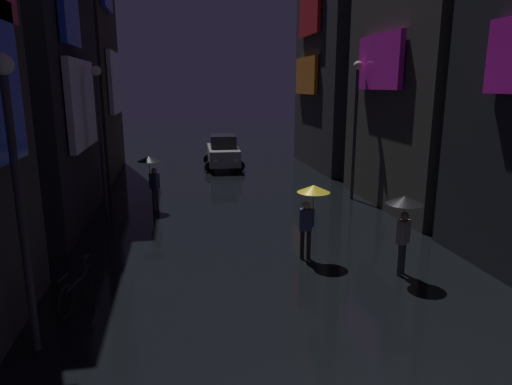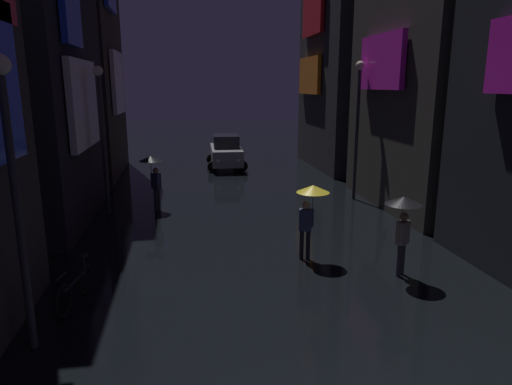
{
  "view_description": "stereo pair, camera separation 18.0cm",
  "coord_description": "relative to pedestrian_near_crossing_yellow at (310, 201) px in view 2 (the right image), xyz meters",
  "views": [
    {
      "loc": [
        -2.31,
        -4.05,
        4.76
      ],
      "look_at": [
        0.0,
        9.13,
        1.59
      ],
      "focal_mm": 32.0,
      "sensor_mm": 36.0,
      "label": 1
    },
    {
      "loc": [
        -2.13,
        -4.08,
        4.76
      ],
      "look_at": [
        0.0,
        9.13,
        1.59
      ],
      "focal_mm": 32.0,
      "sensor_mm": 36.0,
      "label": 2
    }
  ],
  "objects": [
    {
      "name": "pedestrian_near_crossing_yellow",
      "position": [
        0.0,
        0.0,
        0.0
      ],
      "size": [
        0.9,
        0.9,
        2.12
      ],
      "color": "black",
      "rests_on": "ground"
    },
    {
      "name": "streetlamp_right_far",
      "position": [
        3.75,
        6.38,
        1.88
      ],
      "size": [
        0.36,
        0.36,
        5.69
      ],
      "color": "#2D2D33",
      "rests_on": "ground"
    },
    {
      "name": "bicycle_parked_at_storefront",
      "position": [
        -5.84,
        -1.78,
        -1.28
      ],
      "size": [
        0.43,
        1.79,
        0.96
      ],
      "color": "black",
      "rests_on": "ground"
    },
    {
      "name": "car_distant",
      "position": [
        -0.89,
        14.79,
        -0.74
      ],
      "size": [
        2.36,
        4.2,
        1.92
      ],
      "color": "#99999E",
      "rests_on": "ground"
    },
    {
      "name": "building_left_mid",
      "position": [
        -8.72,
        5.5,
        4.51
      ],
      "size": [
        4.25,
        8.08,
        12.34
      ],
      "color": "black",
      "rests_on": "ground"
    },
    {
      "name": "building_left_far",
      "position": [
        -8.73,
        13.98,
        7.11
      ],
      "size": [
        4.25,
        7.05,
        17.56
      ],
      "color": "#2D2826",
      "rests_on": "ground"
    },
    {
      "name": "pedestrian_far_right_black",
      "position": [
        -4.55,
        6.0,
        0.0
      ],
      "size": [
        0.9,
        0.9,
        2.12
      ],
      "color": "#2D2D38",
      "rests_on": "ground"
    },
    {
      "name": "streetlamp_left_near",
      "position": [
        -6.25,
        -3.46,
        1.64
      ],
      "size": [
        0.36,
        0.36,
        5.26
      ],
      "color": "#2D2D33",
      "rests_on": "ground"
    },
    {
      "name": "pedestrian_midstreet_left_black",
      "position": [
        1.92,
        -1.55,
        0.0
      ],
      "size": [
        0.9,
        0.9,
        2.12
      ],
      "color": "#2D2D38",
      "rests_on": "ground"
    },
    {
      "name": "building_right_far",
      "position": [
        6.23,
        14.26,
        6.73
      ],
      "size": [
        4.25,
        7.6,
        16.79
      ],
      "color": "#232328",
      "rests_on": "ground"
    },
    {
      "name": "streetlamp_left_far",
      "position": [
        -6.25,
        5.71,
        1.73
      ],
      "size": [
        0.36,
        0.36,
        5.42
      ],
      "color": "#2D2D33",
      "rests_on": "ground"
    }
  ]
}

